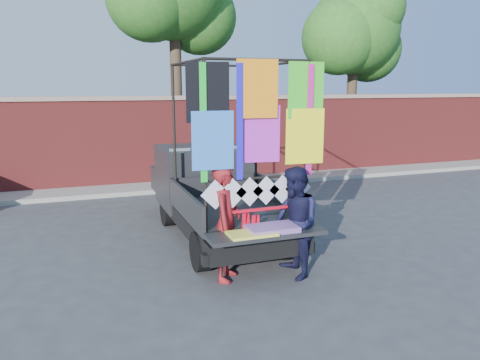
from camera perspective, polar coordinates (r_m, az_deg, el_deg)
name	(u,v)px	position (r m, az deg, el deg)	size (l,w,h in m)	color
ground	(230,269)	(7.66, -1.26, -10.76)	(90.00, 90.00, 0.00)	#38383A
brick_wall	(153,140)	(14.00, -10.56, 4.79)	(30.00, 0.45, 2.61)	maroon
curb	(159,187)	(13.52, -9.87, -0.86)	(30.00, 1.20, 0.12)	gray
tree_right	(356,32)	(17.87, 13.99, 17.06)	(4.20, 3.30, 6.62)	#38281C
pickup_truck	(210,190)	(9.47, -3.70, -1.23)	(2.07, 5.20, 3.28)	black
woman	(226,223)	(7.01, -1.68, -5.23)	(0.65, 0.42, 1.77)	maroon
man	(295,223)	(7.14, 6.71, -5.22)	(0.83, 0.65, 1.71)	black
streamer_bundle	(255,222)	(7.00, 1.84, -5.14)	(0.91, 0.07, 0.63)	red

